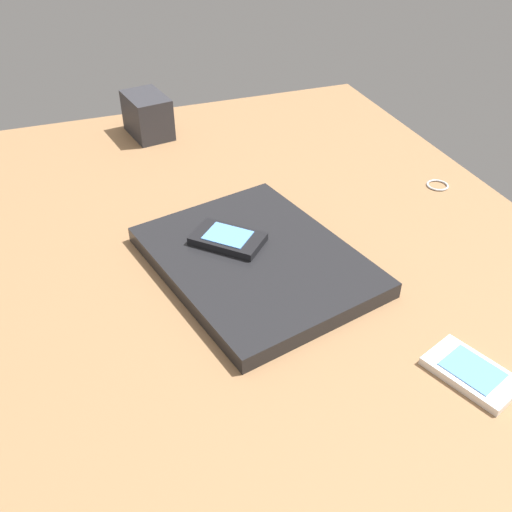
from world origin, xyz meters
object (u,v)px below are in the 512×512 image
Objects in this scene: cell_phone_on_laptop at (228,239)px; key_ring at (438,185)px; cell_phone_on_desk at (472,373)px; desk_organizer at (147,115)px; laptop_closed at (256,261)px.

key_ring is (6.86, -40.17, -2.76)cm from cell_phone_on_laptop.
cell_phone_on_laptop is 36.43cm from cell_phone_on_desk.
cell_phone_on_desk is 43.69cm from key_ring.
cell_phone_on_laptop is at bearing 99.69° from key_ring.
key_ring is 57.13cm from desk_organizer.
key_ring is at bearing -80.31° from cell_phone_on_laptop.
desk_organizer is (37.89, 42.58, 3.89)cm from key_ring.
laptop_closed reaches higher than key_ring.
cell_phone_on_laptop is 40.84cm from key_ring.
key_ring is at bearing -87.10° from laptop_closed.
desk_organizer reaches higher than key_ring.
laptop_closed is at bearing 106.26° from key_ring.
desk_organizer reaches higher than cell_phone_on_laptop.
cell_phone_on_laptop is 2.98× the size of key_ring.
cell_phone_on_laptop is 0.98× the size of cell_phone_on_desk.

